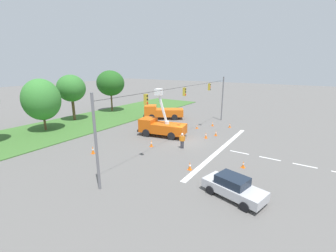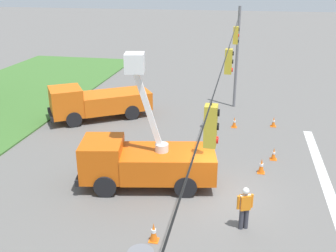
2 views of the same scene
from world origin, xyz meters
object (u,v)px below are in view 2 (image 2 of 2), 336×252
at_px(utility_truck_support_near, 97,102).
at_px(traffic_cone_foreground_left, 261,166).
at_px(utility_truck_bucket_lift, 144,159).
at_px(traffic_cone_far_left, 274,122).
at_px(traffic_cone_mid_right, 154,232).
at_px(road_worker, 245,206).
at_px(traffic_cone_far_right, 234,122).
at_px(traffic_cone_foreground_right, 209,137).
at_px(traffic_cone_mid_left, 274,154).

distance_m(utility_truck_support_near, traffic_cone_foreground_left, 12.34).
height_order(utility_truck_bucket_lift, traffic_cone_far_left, utility_truck_bucket_lift).
xyz_separation_m(traffic_cone_foreground_left, traffic_cone_mid_right, (-6.23, 3.97, -0.01)).
xyz_separation_m(road_worker, traffic_cone_far_right, (10.87, 0.79, -0.66)).
bearing_deg(utility_truck_support_near, traffic_cone_foreground_left, -118.88).
height_order(utility_truck_support_near, traffic_cone_foreground_right, utility_truck_support_near).
relative_size(road_worker, traffic_cone_far_left, 2.67).
bearing_deg(traffic_cone_mid_right, utility_truck_bucket_lift, 19.38).
xyz_separation_m(utility_truck_bucket_lift, traffic_cone_far_right, (8.34, -3.80, -0.98)).
bearing_deg(traffic_cone_far_left, traffic_cone_far_right, 104.12).
height_order(traffic_cone_foreground_right, traffic_cone_mid_left, traffic_cone_mid_left).
distance_m(utility_truck_support_near, traffic_cone_foreground_right, 8.27).
bearing_deg(utility_truck_support_near, road_worker, -137.01).
distance_m(traffic_cone_foreground_right, traffic_cone_mid_right, 9.77).
xyz_separation_m(road_worker, traffic_cone_foreground_right, (8.28, 2.17, -0.71)).
xyz_separation_m(traffic_cone_foreground_left, traffic_cone_foreground_right, (3.48, 2.94, -0.10)).
relative_size(utility_truck_bucket_lift, traffic_cone_far_right, 9.33).
bearing_deg(traffic_cone_mid_left, traffic_cone_far_left, -2.70).
height_order(road_worker, traffic_cone_far_left, road_worker).
distance_m(utility_truck_support_near, traffic_cone_far_right, 9.26).
distance_m(utility_truck_bucket_lift, traffic_cone_far_left, 10.98).
bearing_deg(traffic_cone_foreground_right, traffic_cone_far_left, -50.14).
height_order(traffic_cone_foreground_left, traffic_cone_far_right, traffic_cone_foreground_left).
relative_size(utility_truck_bucket_lift, traffic_cone_far_left, 9.80).
distance_m(utility_truck_bucket_lift, traffic_cone_mid_right, 4.31).
height_order(utility_truck_bucket_lift, traffic_cone_mid_left, utility_truck_bucket_lift).
bearing_deg(traffic_cone_mid_left, utility_truck_bucket_lift, 123.09).
distance_m(traffic_cone_mid_right, traffic_cone_far_right, 12.54).
height_order(traffic_cone_mid_left, traffic_cone_mid_right, traffic_cone_mid_right).
bearing_deg(traffic_cone_mid_left, traffic_cone_foreground_right, 63.32).
xyz_separation_m(traffic_cone_foreground_right, traffic_cone_far_right, (2.59, -1.37, 0.06)).
bearing_deg(traffic_cone_mid_right, traffic_cone_foreground_right, -6.08).
height_order(traffic_cone_foreground_left, traffic_cone_far_left, traffic_cone_foreground_left).
relative_size(utility_truck_support_near, traffic_cone_mid_left, 10.29).
bearing_deg(utility_truck_bucket_lift, traffic_cone_foreground_left, -67.12).
xyz_separation_m(utility_truck_support_near, traffic_cone_foreground_right, (-2.46, -7.85, -0.90)).
distance_m(road_worker, traffic_cone_foreground_left, 4.89).
bearing_deg(traffic_cone_foreground_right, traffic_cone_far_right, -27.93).
distance_m(traffic_cone_foreground_left, traffic_cone_far_left, 6.76).
relative_size(traffic_cone_foreground_left, traffic_cone_mid_left, 1.14).
xyz_separation_m(utility_truck_support_near, traffic_cone_foreground_left, (-5.95, -10.78, -0.81)).
xyz_separation_m(utility_truck_bucket_lift, road_worker, (-2.53, -4.60, -0.32)).
height_order(utility_truck_bucket_lift, traffic_cone_mid_right, utility_truck_bucket_lift).
bearing_deg(traffic_cone_mid_left, traffic_cone_foreground_left, 158.06).
relative_size(traffic_cone_mid_left, traffic_cone_mid_right, 0.89).
distance_m(traffic_cone_mid_left, traffic_cone_far_right, 4.94).
relative_size(traffic_cone_foreground_left, traffic_cone_mid_right, 1.02).
distance_m(utility_truck_bucket_lift, traffic_cone_mid_left, 7.27).
bearing_deg(road_worker, traffic_cone_far_right, 4.18).
bearing_deg(traffic_cone_far_left, traffic_cone_mid_right, 159.32).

